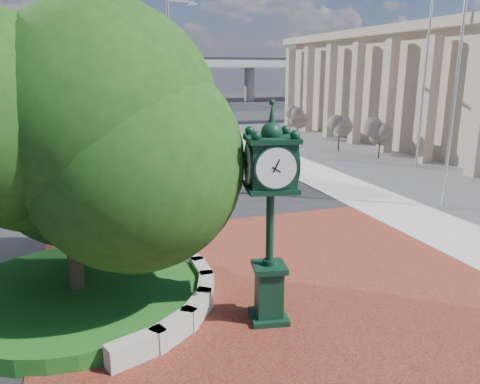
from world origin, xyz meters
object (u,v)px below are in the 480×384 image
street_lamp_near (173,64)px  street_lamp_far (129,74)px  parked_car (137,116)px  flagpole_b (425,70)px  post_clock (270,208)px  flagpole_a (457,78)px

street_lamp_near → street_lamp_far: street_lamp_near is taller
parked_car → flagpole_b: 32.57m
flagpole_b → street_lamp_far: bearing=115.2°
post_clock → street_lamp_near: bearing=83.6°
post_clock → flagpole_b: flagpole_b is taller
post_clock → parked_car: post_clock is taller
post_clock → flagpole_a: flagpole_a is taller
post_clock → street_lamp_near: 25.53m
parked_car → street_lamp_far: size_ratio=0.51×
flagpole_a → flagpole_b: flagpole_b is taller
flagpole_b → street_lamp_near: size_ratio=1.06×
parked_car → flagpole_b: size_ratio=0.41×
post_clock → flagpole_a: (10.48, 6.18, 2.58)m
flagpole_b → street_lamp_near: (-11.97, 11.95, 0.43)m
parked_car → flagpole_b: bearing=-72.2°
post_clock → flagpole_b: (14.80, 13.20, 2.87)m
parked_car → flagpole_a: (8.36, -36.63, 4.56)m
parked_car → street_lamp_far: street_lamp_far is taller
flagpole_b → street_lamp_near: flagpole_b is taller
flagpole_b → street_lamp_near: bearing=135.0°
street_lamp_far → post_clock: bearing=-92.0°
flagpole_b → parked_car: bearing=113.2°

